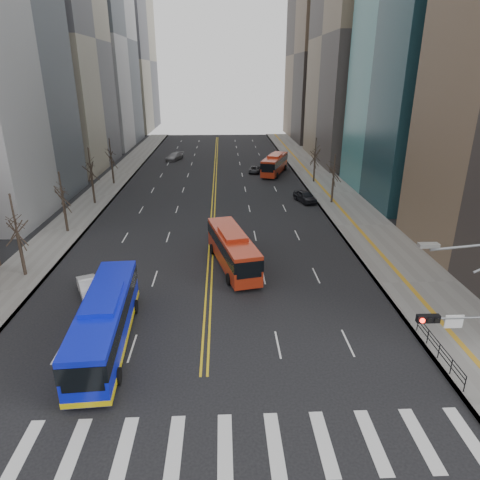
# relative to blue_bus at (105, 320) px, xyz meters

# --- Properties ---
(ground) EXTENTS (220.00, 220.00, 0.00)m
(ground) POSITION_rel_blue_bus_xyz_m (6.31, -8.45, -1.85)
(ground) COLOR black
(sidewalk_right) EXTENTS (7.00, 130.00, 0.15)m
(sidewalk_right) POSITION_rel_blue_bus_xyz_m (23.81, 36.55, -1.78)
(sidewalk_right) COLOR slate
(sidewalk_right) RESTS_ON ground
(sidewalk_left) EXTENTS (5.00, 130.00, 0.15)m
(sidewalk_left) POSITION_rel_blue_bus_xyz_m (-10.19, 36.55, -1.78)
(sidewalk_left) COLOR slate
(sidewalk_left) RESTS_ON ground
(crosswalk) EXTENTS (26.70, 4.00, 0.01)m
(crosswalk) POSITION_rel_blue_bus_xyz_m (6.31, -8.45, -1.85)
(crosswalk) COLOR silver
(crosswalk) RESTS_ON ground
(centerline) EXTENTS (0.55, 100.00, 0.01)m
(centerline) POSITION_rel_blue_bus_xyz_m (6.31, 46.55, -1.85)
(centerline) COLOR gold
(centerline) RESTS_ON ground
(office_towers) EXTENTS (83.00, 134.00, 58.00)m
(office_towers) POSITION_rel_blue_bus_xyz_m (6.43, 60.06, 22.07)
(office_towers) COLOR #9C9C9F
(office_towers) RESTS_ON ground
(pedestrian_railing) EXTENTS (0.06, 6.06, 1.02)m
(pedestrian_railing) POSITION_rel_blue_bus_xyz_m (20.61, -2.45, -1.03)
(pedestrian_railing) COLOR black
(pedestrian_railing) RESTS_ON sidewalk_right
(street_trees) EXTENTS (35.20, 47.20, 7.60)m
(street_trees) POSITION_rel_blue_bus_xyz_m (-0.87, 26.11, 3.02)
(street_trees) COLOR black
(street_trees) RESTS_ON ground
(blue_bus) EXTENTS (3.35, 12.29, 3.54)m
(blue_bus) POSITION_rel_blue_bus_xyz_m (0.00, 0.00, 0.00)
(blue_bus) COLOR #0D1ACC
(blue_bus) RESTS_ON ground
(red_bus_near) EXTENTS (4.73, 10.84, 3.37)m
(red_bus_near) POSITION_rel_blue_bus_xyz_m (8.39, 11.71, 0.02)
(red_bus_near) COLOR #AB2912
(red_bus_near) RESTS_ON ground
(red_bus_far) EXTENTS (5.85, 10.77, 3.36)m
(red_bus_far) POSITION_rel_blue_bus_xyz_m (16.69, 49.98, 0.02)
(red_bus_far) COLOR #AB2912
(red_bus_far) RESTS_ON ground
(car_white) EXTENTS (2.97, 4.25, 1.33)m
(car_white) POSITION_rel_blue_bus_xyz_m (-3.09, 6.72, -1.19)
(car_white) COLOR white
(car_white) RESTS_ON ground
(car_dark_mid) EXTENTS (3.04, 4.92, 1.56)m
(car_dark_mid) POSITION_rel_blue_bus_xyz_m (18.81, 32.33, -1.07)
(car_dark_mid) COLOR black
(car_dark_mid) RESTS_ON ground
(car_silver) EXTENTS (3.90, 5.48, 1.47)m
(car_silver) POSITION_rel_blue_bus_xyz_m (-2.07, 63.39, -1.12)
(car_silver) COLOR gray
(car_silver) RESTS_ON ground
(car_dark_far) EXTENTS (2.48, 4.25, 1.11)m
(car_dark_far) POSITION_rel_blue_bus_xyz_m (13.29, 50.97, -1.30)
(car_dark_far) COLOR black
(car_dark_far) RESTS_ON ground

